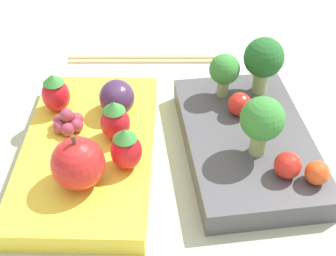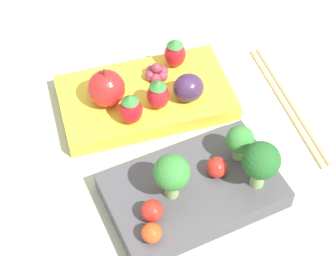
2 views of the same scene
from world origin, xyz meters
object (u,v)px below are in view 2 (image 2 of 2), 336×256
Objects in this scene: broccoli_floret_1 at (261,162)px; grape_cluster at (157,73)px; cherry_tomato_2 at (152,233)px; plum at (188,88)px; broccoli_floret_2 at (240,141)px; broccoli_floret_0 at (172,174)px; strawberry_1 at (131,109)px; strawberry_0 at (175,53)px; cherry_tomato_0 at (152,211)px; apple at (106,88)px; bento_box_savoury at (194,190)px; bento_box_fruit at (145,98)px; chopsticks_pair at (290,105)px; cherry_tomato_1 at (217,167)px; strawberry_2 at (158,94)px.

grape_cluster is (0.03, -0.20, -0.04)m from broccoli_floret_1.
plum reaches higher than cherry_tomato_2.
broccoli_floret_0 is at bearing 8.86° from broccoli_floret_2.
strawberry_0 is at bearing -143.32° from strawberry_1.
broccoli_floret_2 reaches higher than plum.
broccoli_floret_1 is 2.94× the size of cherry_tomato_2.
apple reaches higher than cherry_tomato_0.
broccoli_floret_1 reaches higher than strawberry_0.
plum reaches higher than bento_box_savoury.
strawberry_0 is (-0.12, -0.20, 0.00)m from cherry_tomato_0.
broccoli_floret_2 is (-0.06, -0.01, 0.04)m from bento_box_savoury.
broccoli_floret_2 is at bearing -87.69° from broccoli_floret_1.
bento_box_savoury is 0.17m from apple.
bento_box_fruit is at bearing -69.14° from broccoli_floret_2.
strawberry_0 is 0.06m from plum.
plum is 0.18× the size of chopsticks_pair.
apple reaches higher than cherry_tomato_1.
strawberry_2 is at bearing -116.05° from cherry_tomato_0.
plum is at bearing 145.55° from bento_box_fruit.
strawberry_0 is at bearing -100.60° from cherry_tomato_1.
bento_box_savoury is at bearing 84.37° from strawberry_2.
strawberry_0 is at bearing -108.73° from bento_box_savoury.
broccoli_floret_1 is at bearing -173.85° from cherry_tomato_2.
cherry_tomato_0 is 0.16m from strawberry_2.
broccoli_floret_2 reaches higher than strawberry_2.
strawberry_2 is at bearing -168.07° from strawberry_1.
plum is at bearing -127.93° from cherry_tomato_0.
cherry_tomato_0 reaches higher than grape_cluster.
broccoli_floret_0 is 0.12m from strawberry_1.
cherry_tomato_1 is 0.73× the size of grape_cluster.
apple is (0.07, -0.16, 0.01)m from cherry_tomato_1.
apple is (0.01, -0.16, -0.02)m from broccoli_floret_0.
broccoli_floret_0 is at bearing 3.76° from cherry_tomato_1.
cherry_tomato_2 is at bearing 24.35° from cherry_tomato_1.
strawberry_1 is at bearing -77.29° from bento_box_savoury.
strawberry_1 reaches higher than cherry_tomato_2.
plum is at bearing 113.46° from grape_cluster.
strawberry_1 is (0.09, 0.07, 0.00)m from strawberry_0.
broccoli_floret_2 is 0.18m from apple.
broccoli_floret_0 is at bearing 72.44° from strawberry_2.
bento_box_fruit is at bearing -26.47° from chopsticks_pair.
cherry_tomato_0 is 0.25m from chopsticks_pair.
cherry_tomato_2 is 0.49× the size of strawberry_1.
cherry_tomato_1 is 0.18m from strawberry_0.
strawberry_0 is at bearing -115.97° from broccoli_floret_0.
cherry_tomato_2 is 0.23m from grape_cluster.
plum is (-0.08, -0.12, -0.02)m from broccoli_floret_0.
broccoli_floret_1 is 1.61× the size of plum.
strawberry_2 is at bearing 101.07° from bento_box_fruit.
strawberry_1 is at bearing 110.10° from apple.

